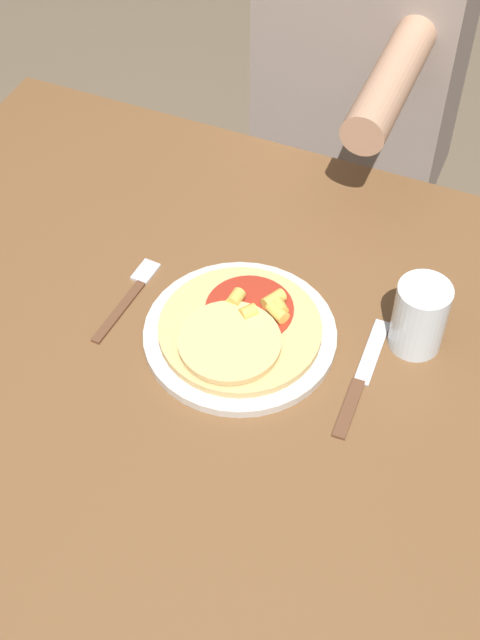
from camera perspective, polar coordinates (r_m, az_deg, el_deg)
ground_plane at (r=1.91m, az=-2.05°, el=-16.45°), size 8.00×8.00×0.00m
dining_table at (r=1.34m, az=-2.80°, el=-5.10°), size 1.16×0.98×0.75m
plate at (r=1.27m, az=0.00°, el=-0.96°), size 0.28×0.28×0.01m
pizza at (r=1.26m, az=-0.02°, el=-0.61°), size 0.23×0.23×0.04m
fork at (r=1.34m, az=-7.05°, el=1.61°), size 0.03×0.18×0.00m
knife at (r=1.24m, az=7.72°, el=-3.84°), size 0.03×0.22×0.00m
drinking_glass at (r=1.26m, az=11.42°, el=0.23°), size 0.08×0.08×0.11m
person_diner at (r=1.80m, az=7.80°, el=15.13°), size 0.37×0.52×1.25m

